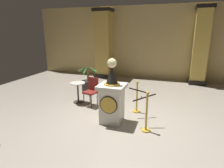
# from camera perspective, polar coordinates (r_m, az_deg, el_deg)

# --- Properties ---
(ground_plane) EXTENTS (12.84, 12.84, 0.00)m
(ground_plane) POSITION_cam_1_polar(r_m,az_deg,el_deg) (5.54, 2.83, -10.89)
(ground_plane) COLOR #9E9384
(back_wall) EXTENTS (12.84, 0.16, 3.73)m
(back_wall) POSITION_cam_1_polar(r_m,az_deg,el_deg) (10.35, 11.25, 11.93)
(back_wall) COLOR tan
(back_wall) RESTS_ON ground_plane
(pedestal_clock) EXTENTS (0.71, 0.71, 1.79)m
(pedestal_clock) POSITION_cam_1_polar(r_m,az_deg,el_deg) (5.22, -0.02, -4.34)
(pedestal_clock) COLOR silver
(pedestal_clock) RESTS_ON ground_plane
(stanchion_near) EXTENTS (0.24, 0.24, 1.05)m
(stanchion_near) POSITION_cam_1_polar(r_m,az_deg,el_deg) (4.95, 10.20, -9.78)
(stanchion_near) COLOR gold
(stanchion_near) RESTS_ON ground_plane
(stanchion_far) EXTENTS (0.24, 0.24, 1.01)m
(stanchion_far) POSITION_cam_1_polar(r_m,az_deg,el_deg) (6.03, 7.39, -5.12)
(stanchion_far) COLOR gold
(stanchion_far) RESTS_ON ground_plane
(velvet_rope) EXTENTS (0.81, 0.82, 0.22)m
(velvet_rope) POSITION_cam_1_polar(r_m,az_deg,el_deg) (5.33, 8.83, -2.99)
(velvet_rope) COLOR black
(column_left) EXTENTS (0.95, 0.95, 3.58)m
(column_left) POSITION_cam_1_polar(r_m,az_deg,el_deg) (10.48, -2.42, 11.77)
(column_left) COLOR black
(column_left) RESTS_ON ground_plane
(column_right) EXTENTS (0.77, 0.77, 3.58)m
(column_right) POSITION_cam_1_polar(r_m,az_deg,el_deg) (9.88, 24.93, 10.14)
(column_right) COLOR black
(column_right) RESTS_ON ground_plane
(potted_palm_left) EXTENTS (0.85, 0.85, 1.14)m
(potted_palm_left) POSITION_cam_1_polar(r_m,az_deg,el_deg) (8.04, -7.09, -0.05)
(potted_palm_left) COLOR #2D2823
(potted_palm_left) RESTS_ON ground_plane
(cafe_table) EXTENTS (0.52, 0.52, 0.73)m
(cafe_table) POSITION_cam_1_polar(r_m,az_deg,el_deg) (6.83, -10.14, -1.77)
(cafe_table) COLOR #332D28
(cafe_table) RESTS_ON ground_plane
(cafe_chair_red) EXTENTS (0.49, 0.49, 0.96)m
(cafe_chair_red) POSITION_cam_1_polar(r_m,az_deg,el_deg) (6.48, -6.06, -1.52)
(cafe_chair_red) COLOR black
(cafe_chair_red) RESTS_ON ground_plane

